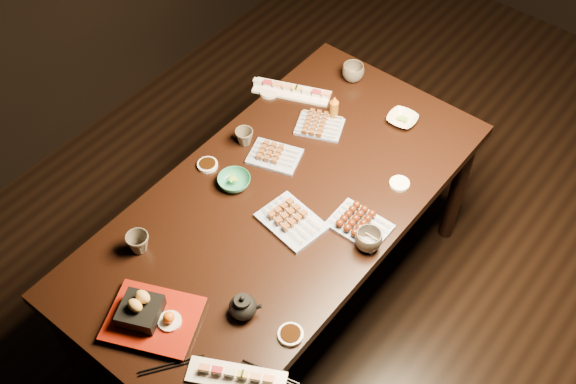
# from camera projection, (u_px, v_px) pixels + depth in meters

# --- Properties ---
(ground) EXTENTS (5.00, 5.00, 0.00)m
(ground) POSITION_uv_depth(u_px,v_px,m) (382.00, 311.00, 3.37)
(ground) COLOR black
(ground) RESTS_ON ground
(dining_table) EXTENTS (1.31, 1.96, 0.75)m
(dining_table) POSITION_uv_depth(u_px,v_px,m) (281.00, 258.00, 3.11)
(dining_table) COLOR black
(dining_table) RESTS_ON ground
(sushi_platter_near) EXTENTS (0.33, 0.23, 0.04)m
(sushi_platter_near) POSITION_uv_depth(u_px,v_px,m) (236.00, 375.00, 2.33)
(sushi_platter_near) COLOR white
(sushi_platter_near) RESTS_ON dining_table
(sushi_platter_far) EXTENTS (0.36, 0.22, 0.04)m
(sushi_platter_far) POSITION_uv_depth(u_px,v_px,m) (292.00, 89.00, 3.21)
(sushi_platter_far) COLOR white
(sushi_platter_far) RESTS_ON dining_table
(yakitori_plate_center) EXTENTS (0.24, 0.21, 0.05)m
(yakitori_plate_center) POSITION_uv_depth(u_px,v_px,m) (275.00, 153.00, 2.95)
(yakitori_plate_center) COLOR #828EB6
(yakitori_plate_center) RESTS_ON dining_table
(yakitori_plate_right) EXTENTS (0.27, 0.21, 0.06)m
(yakitori_plate_right) POSITION_uv_depth(u_px,v_px,m) (292.00, 218.00, 2.73)
(yakitori_plate_right) COLOR #828EB6
(yakitori_plate_right) RESTS_ON dining_table
(yakitori_plate_left) EXTENTS (0.23, 0.21, 0.05)m
(yakitori_plate_left) POSITION_uv_depth(u_px,v_px,m) (320.00, 124.00, 3.06)
(yakitori_plate_left) COLOR #828EB6
(yakitori_plate_left) RESTS_ON dining_table
(tsukune_plate) EXTENTS (0.22, 0.16, 0.06)m
(tsukune_plate) POSITION_uv_depth(u_px,v_px,m) (360.00, 222.00, 2.72)
(tsukune_plate) COLOR #828EB6
(tsukune_plate) RESTS_ON dining_table
(edamame_bowl_green) EXTENTS (0.17, 0.17, 0.04)m
(edamame_bowl_green) POSITION_uv_depth(u_px,v_px,m) (234.00, 181.00, 2.86)
(edamame_bowl_green) COLOR #287A5E
(edamame_bowl_green) RESTS_ON dining_table
(edamame_bowl_cream) EXTENTS (0.13, 0.13, 0.03)m
(edamame_bowl_cream) POSITION_uv_depth(u_px,v_px,m) (402.00, 119.00, 3.09)
(edamame_bowl_cream) COLOR beige
(edamame_bowl_cream) RESTS_ON dining_table
(tempura_tray) EXTENTS (0.38, 0.35, 0.11)m
(tempura_tray) POSITION_uv_depth(u_px,v_px,m) (152.00, 313.00, 2.44)
(tempura_tray) COLOR black
(tempura_tray) RESTS_ON dining_table
(teacup_near_left) EXTENTS (0.10, 0.10, 0.08)m
(teacup_near_left) POSITION_uv_depth(u_px,v_px,m) (138.00, 243.00, 2.65)
(teacup_near_left) COLOR #4B443A
(teacup_near_left) RESTS_ON dining_table
(teacup_mid_right) EXTENTS (0.11, 0.11, 0.08)m
(teacup_mid_right) POSITION_uv_depth(u_px,v_px,m) (368.00, 240.00, 2.65)
(teacup_mid_right) COLOR #4B443A
(teacup_mid_right) RESTS_ON dining_table
(teacup_far_left) EXTENTS (0.10, 0.10, 0.07)m
(teacup_far_left) POSITION_uv_depth(u_px,v_px,m) (244.00, 137.00, 3.00)
(teacup_far_left) COLOR #4B443A
(teacup_far_left) RESTS_ON dining_table
(teacup_far_right) EXTENTS (0.14, 0.14, 0.08)m
(teacup_far_right) POSITION_uv_depth(u_px,v_px,m) (353.00, 72.00, 3.25)
(teacup_far_right) COLOR #4B443A
(teacup_far_right) RESTS_ON dining_table
(teapot) EXTENTS (0.16, 0.16, 0.10)m
(teapot) POSITION_uv_depth(u_px,v_px,m) (243.00, 305.00, 2.47)
(teapot) COLOR black
(teapot) RESTS_ON dining_table
(condiment_bottle) EXTENTS (0.05, 0.05, 0.12)m
(condiment_bottle) POSITION_uv_depth(u_px,v_px,m) (334.00, 107.00, 3.08)
(condiment_bottle) COLOR brown
(condiment_bottle) RESTS_ON dining_table
(sauce_dish_west) EXTENTS (0.09, 0.09, 0.01)m
(sauce_dish_west) POSITION_uv_depth(u_px,v_px,m) (208.00, 165.00, 2.94)
(sauce_dish_west) COLOR white
(sauce_dish_west) RESTS_ON dining_table
(sauce_dish_east) EXTENTS (0.10, 0.10, 0.01)m
(sauce_dish_east) POSITION_uv_depth(u_px,v_px,m) (399.00, 184.00, 2.87)
(sauce_dish_east) COLOR white
(sauce_dish_east) RESTS_ON dining_table
(sauce_dish_se) EXTENTS (0.09, 0.09, 0.02)m
(sauce_dish_se) POSITION_uv_depth(u_px,v_px,m) (291.00, 335.00, 2.44)
(sauce_dish_se) COLOR white
(sauce_dish_se) RESTS_ON dining_table
(sauce_dish_nw) EXTENTS (0.12, 0.12, 0.02)m
(sauce_dish_nw) POSITION_uv_depth(u_px,v_px,m) (269.00, 91.00, 3.22)
(sauce_dish_nw) COLOR white
(sauce_dish_nw) RESTS_ON dining_table
(chopsticks_near) EXTENTS (0.14, 0.19, 0.01)m
(chopsticks_near) POSITION_uv_depth(u_px,v_px,m) (172.00, 365.00, 2.37)
(chopsticks_near) COLOR black
(chopsticks_near) RESTS_ON dining_table
(chopsticks_se) EXTENTS (0.20, 0.07, 0.01)m
(chopsticks_se) POSITION_uv_depth(u_px,v_px,m) (270.00, 373.00, 2.36)
(chopsticks_se) COLOR black
(chopsticks_se) RESTS_ON dining_table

